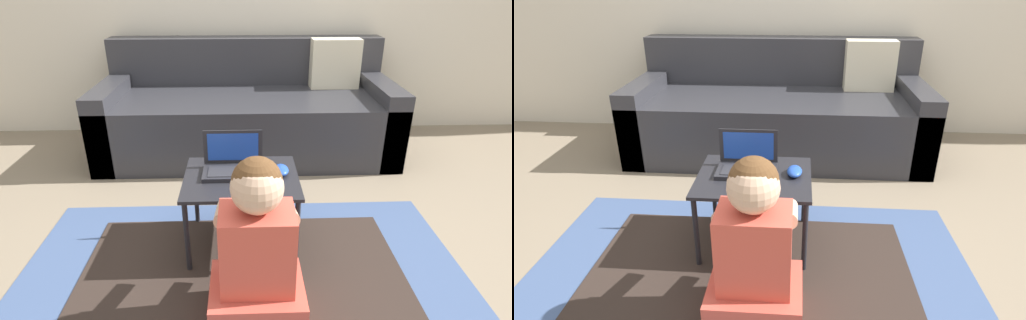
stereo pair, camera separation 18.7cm
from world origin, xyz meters
TOP-DOWN VIEW (x-y plane):
  - ground_plane at (0.00, 0.00)m, footprint 16.00×16.00m
  - area_rug at (-0.14, -0.22)m, footprint 2.01×1.21m
  - couch at (-0.08, 1.23)m, footprint 2.08×0.88m
  - laptop_desk at (-0.14, 0.03)m, footprint 0.53×0.44m
  - laptop at (-0.18, 0.07)m, footprint 0.28×0.18m
  - computer_mouse at (0.05, 0.05)m, footprint 0.07×0.11m
  - person_seated at (-0.09, -0.45)m, footprint 0.35×0.39m

SIDE VIEW (x-z plane):
  - ground_plane at x=0.00m, z-range 0.00..0.00m
  - area_rug at x=-0.14m, z-range 0.00..0.01m
  - couch at x=-0.08m, z-range -0.12..0.68m
  - person_seated at x=-0.09m, z-range -0.04..0.65m
  - laptop_desk at x=-0.14m, z-range 0.15..0.52m
  - computer_mouse at x=0.05m, z-range 0.38..0.42m
  - laptop at x=-0.18m, z-range 0.32..0.50m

